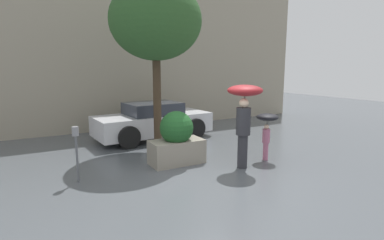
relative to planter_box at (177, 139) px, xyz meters
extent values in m
plane|color=#51565B|center=(-0.06, -1.25, -0.64)|extent=(40.00, 40.00, 0.00)
cube|color=#9E937F|center=(-0.06, 5.25, 2.36)|extent=(18.00, 0.30, 6.00)
cube|color=gray|center=(0.00, 0.00, -0.33)|extent=(1.39, 0.71, 0.63)
sphere|color=#1E5123|center=(0.00, 0.00, 0.31)|extent=(0.87, 0.87, 0.87)
cylinder|color=#2D2D33|center=(1.29, -1.10, -0.22)|extent=(0.25, 0.25, 0.85)
cylinder|color=#2D2D33|center=(1.29, -1.10, 0.54)|extent=(0.35, 0.35, 0.67)
sphere|color=beige|center=(1.29, -1.10, 0.99)|extent=(0.23, 0.23, 0.23)
cylinder|color=#4C4C51|center=(1.40, -0.99, 0.93)|extent=(0.02, 0.02, 0.71)
ellipsoid|color=maroon|center=(1.40, -0.99, 1.29)|extent=(0.87, 0.87, 0.28)
cylinder|color=#B76684|center=(2.25, -0.89, -0.40)|extent=(0.14, 0.14, 0.48)
cylinder|color=#B76684|center=(2.25, -0.89, 0.02)|extent=(0.20, 0.20, 0.38)
sphere|color=beige|center=(2.25, -0.89, 0.28)|extent=(0.13, 0.13, 0.13)
cylinder|color=#4C4C51|center=(2.32, -0.83, 0.28)|extent=(0.02, 0.02, 0.48)
ellipsoid|color=black|center=(2.32, -0.83, 0.52)|extent=(0.59, 0.59, 0.19)
cube|color=silver|center=(0.51, 2.98, -0.11)|extent=(4.15, 2.01, 0.67)
cube|color=#2D333D|center=(0.51, 2.98, 0.43)|extent=(1.92, 1.57, 0.41)
cylinder|color=black|center=(-0.66, 2.04, -0.28)|extent=(0.73, 0.28, 0.72)
cylinder|color=black|center=(-0.80, 3.72, -0.28)|extent=(0.73, 0.28, 0.72)
cylinder|color=black|center=(1.83, 2.24, -0.28)|extent=(0.73, 0.28, 0.72)
cylinder|color=black|center=(1.69, 3.92, -0.28)|extent=(0.73, 0.28, 0.72)
cylinder|color=#423323|center=(0.14, 1.64, 0.90)|extent=(0.24, 0.24, 3.09)
ellipsoid|color=#2D5628|center=(0.14, 1.64, 3.19)|extent=(2.70, 2.70, 2.30)
cylinder|color=#595B60|center=(-2.47, -0.16, -0.12)|extent=(0.05, 0.05, 1.04)
cylinder|color=gray|center=(-2.47, -0.16, 0.50)|extent=(0.14, 0.14, 0.20)
camera|label=1|loc=(-3.28, -6.83, 1.83)|focal=28.00mm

